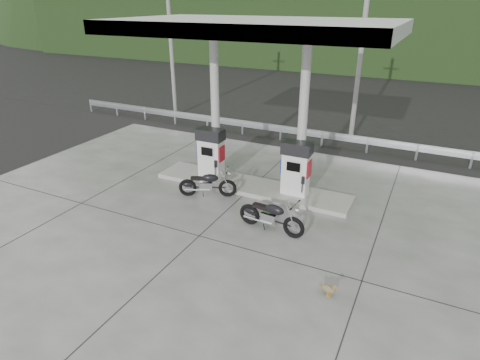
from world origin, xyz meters
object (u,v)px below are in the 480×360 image
at_px(motorcycle_right, 207,184).
at_px(duck, 328,289).
at_px(gas_pump_right, 296,168).
at_px(gas_pump_left, 211,153).
at_px(motorcycle_left, 271,216).

bearing_deg(motorcycle_right, duck, -56.32).
bearing_deg(gas_pump_right, motorcycle_right, -155.65).
bearing_deg(gas_pump_left, gas_pump_right, 0.00).
bearing_deg(motorcycle_left, gas_pump_left, 150.37).
bearing_deg(motorcycle_left, gas_pump_right, 97.86).
height_order(gas_pump_left, motorcycle_left, gas_pump_left).
bearing_deg(gas_pump_right, motorcycle_left, -87.75).
height_order(motorcycle_left, duck, motorcycle_left).
height_order(gas_pump_left, duck, gas_pump_left).
distance_m(gas_pump_right, motorcycle_right, 2.98).
distance_m(motorcycle_right, duck, 5.86).
height_order(gas_pump_right, motorcycle_right, gas_pump_right).
bearing_deg(motorcycle_right, gas_pump_left, 90.12).
bearing_deg(motorcycle_right, motorcycle_left, -46.21).
distance_m(gas_pump_right, motorcycle_left, 2.40).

